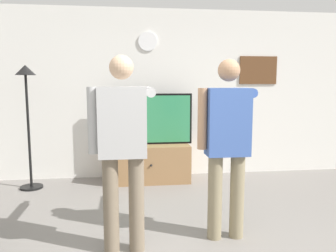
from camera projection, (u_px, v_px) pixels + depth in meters
The scene contains 8 objects.
back_wall at pixel (158, 94), 5.43m from camera, with size 6.40×0.10×2.70m, color silver.
tv_stand at pixel (150, 163), 5.21m from camera, with size 1.22×0.58×0.58m.
television at pixel (149, 119), 5.16m from camera, with size 1.33×0.07×0.79m.
wall_clock at pixel (148, 41), 5.25m from camera, with size 0.30×0.30×0.03m, color white.
framed_picture at pixel (258, 70), 5.53m from camera, with size 0.64×0.04×0.46m, color brown.
floor_lamp at pixel (27, 101), 4.71m from camera, with size 0.32×0.32×1.78m.
person_standing_nearer_lamp at pixel (123, 143), 2.94m from camera, with size 0.60×0.78×1.77m.
person_standing_nearer_couch at pixel (227, 139), 3.21m from camera, with size 0.59×0.78×1.76m.
Camera 1 is at (-0.51, -2.48, 1.53)m, focal length 35.52 mm.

